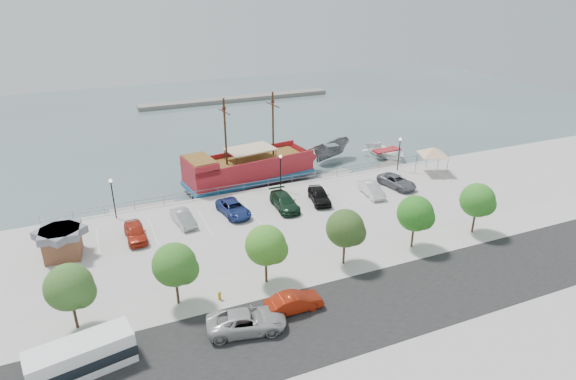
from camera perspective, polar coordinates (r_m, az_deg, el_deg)
name	(u,v)px	position (r m, az deg, el deg)	size (l,w,h in m)	color
ground	(304,222)	(50.23, 1.95, -3.80)	(160.00, 160.00, 0.00)	#485859
land_slab	(436,350)	(35.41, 17.14, -17.63)	(100.00, 58.00, 1.20)	#B0ADA9
street	(394,300)	(38.00, 12.43, -12.64)	(100.00, 8.00, 0.04)	black
sidewalk	(353,261)	(42.09, 7.77, -8.33)	(100.00, 4.00, 0.05)	#B5B2AB
seawall_railing	(276,182)	(56.07, -1.39, 0.97)	(50.00, 0.06, 1.00)	gray
far_shore	(237,99)	(102.19, -6.10, 10.68)	(40.00, 3.00, 0.80)	gray
pirate_ship	(259,168)	(59.32, -3.47, 2.66)	(18.51, 7.46, 11.54)	maroon
patrol_boat	(331,152)	(67.11, 5.13, 4.53)	(2.43, 6.47, 2.50)	slate
speedboat	(386,153)	(69.52, 11.59, 4.37)	(5.15, 7.22, 1.49)	white
dock_west	(144,209)	(54.71, -16.74, -2.22)	(6.93, 1.98, 0.40)	gray
dock_mid	(329,178)	(60.79, 4.93, 1.40)	(7.22, 2.06, 0.41)	gray
dock_east	(380,170)	(64.46, 10.88, 2.38)	(7.42, 2.12, 0.42)	slate
shed	(62,242)	(46.06, -25.22, -5.56)	(3.54, 3.54, 2.67)	brown
canopy_tent	(434,147)	(61.71, 16.91, 4.87)	(6.09, 6.09, 3.83)	slate
street_van	(247,321)	(34.18, -4.93, -15.22)	(2.52, 5.46, 1.52)	#B0B0B0
street_sedan	(294,302)	(35.81, 0.71, -13.15)	(1.49, 4.27, 1.41)	#A1220C
shuttle_bus	(82,358)	(33.44, -23.27, -17.80)	(6.55, 3.31, 2.20)	white
fire_hydrant	(220,296)	(37.32, -8.12, -12.28)	(0.26, 0.26, 0.75)	#C89314
lamp_post_left	(112,192)	(50.60, -20.11, -0.18)	(0.36, 0.36, 4.28)	black
lamp_post_mid	(280,166)	(54.06, -0.90, 2.84)	(0.36, 0.36, 4.28)	black
lamp_post_right	(399,148)	(61.54, 13.07, 4.85)	(0.36, 0.36, 4.28)	black
tree_a	(72,288)	(35.74, -24.27, -10.58)	(3.30, 3.20, 5.00)	#473321
tree_b	(177,266)	(35.88, -13.05, -8.75)	(3.30, 3.20, 5.00)	#473321
tree_c	(268,246)	(37.35, -2.42, -6.70)	(3.30, 3.20, 5.00)	#473321
tree_d	(347,229)	(40.01, 7.02, -4.66)	(3.30, 3.20, 5.00)	#473321
tree_e	(417,214)	(43.64, 15.04, -2.82)	(3.30, 3.20, 5.00)	#473321
tree_f	(479,201)	(48.02, 21.70, -1.25)	(3.30, 3.20, 5.00)	#473321
parked_car_a	(135,232)	(46.83, -17.65, -4.76)	(1.77, 4.39, 1.50)	#B02C17
parked_car_b	(183,218)	(48.45, -12.31, -3.24)	(1.43, 4.10, 1.35)	#A7A7A7
parked_car_c	(233,208)	(49.55, -6.48, -2.18)	(2.27, 4.92, 1.37)	navy
parked_car_d	(284,202)	(50.53, -0.42, -1.40)	(2.09, 5.14, 1.49)	black
parked_car_e	(319,195)	(52.05, 3.74, -0.64)	(1.83, 4.54, 1.55)	black
parked_car_f	(372,189)	(54.44, 9.87, 0.10)	(1.51, 4.33, 1.43)	silver
parked_car_g	(397,181)	(57.17, 12.77, 0.99)	(2.26, 4.89, 1.36)	slate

